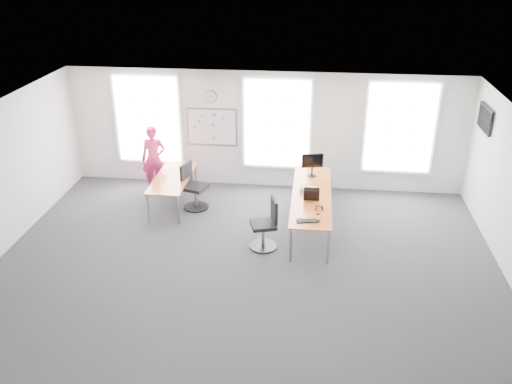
# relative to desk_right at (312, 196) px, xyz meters

# --- Properties ---
(floor) EXTENTS (10.00, 10.00, 0.00)m
(floor) POSITION_rel_desk_right_xyz_m (-1.24, -1.89, -0.73)
(floor) COLOR #252529
(floor) RESTS_ON ground
(ceiling) EXTENTS (10.00, 10.00, 0.00)m
(ceiling) POSITION_rel_desk_right_xyz_m (-1.24, -1.89, 2.27)
(ceiling) COLOR white
(ceiling) RESTS_ON ground
(wall_back) EXTENTS (10.00, 0.00, 10.00)m
(wall_back) POSITION_rel_desk_right_xyz_m (-1.24, 2.11, 0.77)
(wall_back) COLOR silver
(wall_back) RESTS_ON ground
(wall_front) EXTENTS (10.00, 0.00, 10.00)m
(wall_front) POSITION_rel_desk_right_xyz_m (-1.24, -5.89, 0.77)
(wall_front) COLOR silver
(wall_front) RESTS_ON ground
(window_left) EXTENTS (1.60, 0.06, 2.20)m
(window_left) POSITION_rel_desk_right_xyz_m (-4.24, 2.08, 0.97)
(window_left) COLOR silver
(window_left) RESTS_ON wall_back
(window_mid) EXTENTS (1.60, 0.06, 2.20)m
(window_mid) POSITION_rel_desk_right_xyz_m (-0.94, 2.08, 0.97)
(window_mid) COLOR silver
(window_mid) RESTS_ON wall_back
(window_right) EXTENTS (1.60, 0.06, 2.20)m
(window_right) POSITION_rel_desk_right_xyz_m (2.06, 2.08, 0.97)
(window_right) COLOR silver
(window_right) RESTS_ON wall_back
(desk_right) EXTENTS (0.86, 3.21, 0.78)m
(desk_right) POSITION_rel_desk_right_xyz_m (0.00, 0.00, 0.00)
(desk_right) COLOR #D1703B
(desk_right) RESTS_ON ground
(desk_left) EXTENTS (0.81, 2.03, 0.74)m
(desk_left) POSITION_rel_desk_right_xyz_m (-3.31, 0.69, -0.05)
(desk_left) COLOR #D1703B
(desk_left) RESTS_ON ground
(chair_right) EXTENTS (0.62, 0.62, 1.10)m
(chair_right) POSITION_rel_desk_right_xyz_m (-0.90, -1.03, -0.25)
(chair_right) COLOR black
(chair_right) RESTS_ON ground
(chair_left) EXTENTS (0.63, 0.63, 1.11)m
(chair_left) POSITION_rel_desk_right_xyz_m (-2.81, 0.62, -0.24)
(chair_left) COLOR black
(chair_left) RESTS_ON ground
(person) EXTENTS (0.66, 0.48, 1.69)m
(person) POSITION_rel_desk_right_xyz_m (-3.99, 1.51, 0.12)
(person) COLOR #E92D69
(person) RESTS_ON ground
(whiteboard) EXTENTS (1.20, 0.03, 0.90)m
(whiteboard) POSITION_rel_desk_right_xyz_m (-2.59, 2.08, 0.82)
(whiteboard) COLOR silver
(whiteboard) RESTS_ON wall_back
(wall_clock) EXTENTS (0.30, 0.04, 0.30)m
(wall_clock) POSITION_rel_desk_right_xyz_m (-2.59, 2.08, 1.62)
(wall_clock) COLOR gray
(wall_clock) RESTS_ON wall_back
(tv) EXTENTS (0.06, 0.90, 0.55)m
(tv) POSITION_rel_desk_right_xyz_m (3.71, 1.11, 1.57)
(tv) COLOR black
(tv) RESTS_ON wall_right
(keyboard) EXTENTS (0.45, 0.23, 0.02)m
(keyboard) POSITION_rel_desk_right_xyz_m (-0.07, -1.27, 0.06)
(keyboard) COLOR black
(keyboard) RESTS_ON desk_right
(mouse) EXTENTS (0.09, 0.12, 0.04)m
(mouse) POSITION_rel_desk_right_xyz_m (0.17, -1.25, 0.07)
(mouse) COLOR black
(mouse) RESTS_ON desk_right
(lens_cap) EXTENTS (0.08, 0.08, 0.01)m
(lens_cap) POSITION_rel_desk_right_xyz_m (0.14, -0.94, 0.06)
(lens_cap) COLOR black
(lens_cap) RESTS_ON desk_right
(headphones) EXTENTS (0.16, 0.09, 0.10)m
(headphones) POSITION_rel_desk_right_xyz_m (0.16, -0.74, 0.09)
(headphones) COLOR black
(headphones) RESTS_ON desk_right
(laptop_sleeve) EXTENTS (0.34, 0.18, 0.27)m
(laptop_sleeve) POSITION_rel_desk_right_xyz_m (-0.00, -0.31, 0.19)
(laptop_sleeve) COLOR black
(laptop_sleeve) RESTS_ON desk_right
(paper_stack) EXTENTS (0.35, 0.29, 0.10)m
(paper_stack) POSITION_rel_desk_right_xyz_m (-0.09, 0.13, 0.10)
(paper_stack) COLOR beige
(paper_stack) RESTS_ON desk_right
(monitor) EXTENTS (0.50, 0.21, 0.57)m
(monitor) POSITION_rel_desk_right_xyz_m (-0.02, 1.00, 0.39)
(monitor) COLOR black
(monitor) RESTS_ON desk_right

